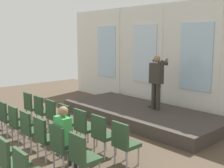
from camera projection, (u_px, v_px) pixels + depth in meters
name	position (u px, v px, depth m)	size (l,w,h in m)	color
rear_partition	(170.00, 58.00, 9.76)	(10.83, 0.14, 3.77)	silver
stage_platform	(140.00, 114.00, 9.12)	(5.38, 2.28, 0.36)	#3F3833
speaker	(157.00, 79.00, 8.82)	(0.50, 0.69, 1.70)	#332D28
mic_stand	(153.00, 97.00, 9.28)	(0.28, 0.28, 1.55)	black
chair_r0_c0	(31.00, 105.00, 8.77)	(0.46, 0.44, 0.94)	#99999E
chair_r0_c1	(42.00, 109.00, 8.27)	(0.46, 0.44, 0.94)	#99999E
chair_r0_c2	(54.00, 114.00, 7.77)	(0.46, 0.44, 0.94)	#99999E
chair_r0_c3	(68.00, 119.00, 7.26)	(0.46, 0.44, 0.94)	#99999E
chair_r0_c4	(84.00, 126.00, 6.76)	(0.46, 0.44, 0.94)	#99999E
chair_r0_c5	(102.00, 133.00, 6.26)	(0.46, 0.44, 0.94)	#99999E
chair_r0_c6	(124.00, 141.00, 5.76)	(0.46, 0.44, 0.94)	#99999E
chair_r1_c1	(7.00, 116.00, 7.58)	(0.46, 0.44, 0.94)	#99999E
chair_r1_c2	(18.00, 122.00, 7.08)	(0.46, 0.44, 0.94)	#99999E
chair_r1_c3	(30.00, 128.00, 6.58)	(0.46, 0.44, 0.94)	#99999E
chair_r1_c4	(45.00, 135.00, 6.08)	(0.46, 0.44, 0.94)	#99999E
chair_r1_c5	(62.00, 144.00, 5.58)	(0.46, 0.44, 0.94)	#99999E
audience_r1_c5	(65.00, 134.00, 5.60)	(0.36, 0.39, 1.30)	#2D2D33
chair_r1_c6	(83.00, 155.00, 5.07)	(0.46, 0.44, 0.94)	#99999E
chair_r2_c5	(10.00, 159.00, 4.89)	(0.46, 0.44, 0.94)	#99999E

